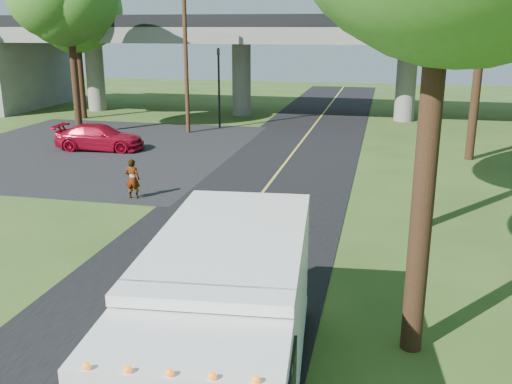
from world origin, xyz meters
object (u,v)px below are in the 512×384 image
(tree_left_lot, at_px, (70,2))
(tree_left_far, at_px, (77,13))
(traffic_signal, at_px, (219,80))
(pedestrian, at_px, (133,179))
(step_van, at_px, (225,321))
(red_sedan, at_px, (100,137))
(utility_pole, at_px, (186,59))

(tree_left_lot, relative_size, tree_left_far, 1.06)
(traffic_signal, height_order, pedestrian, traffic_signal)
(tree_left_lot, bearing_deg, traffic_signal, 28.11)
(pedestrian, bearing_deg, tree_left_lot, -58.23)
(traffic_signal, bearing_deg, tree_left_lot, -151.89)
(traffic_signal, relative_size, tree_left_lot, 0.50)
(step_van, height_order, red_sedan, step_van)
(utility_pole, xyz_separation_m, step_van, (9.69, -25.63, -2.96))
(utility_pole, bearing_deg, tree_left_lot, -161.03)
(utility_pole, height_order, step_van, utility_pole)
(utility_pole, relative_size, red_sedan, 1.86)
(tree_left_far, height_order, red_sedan, tree_left_far)
(traffic_signal, relative_size, tree_left_far, 0.53)
(utility_pole, distance_m, pedestrian, 14.94)
(tree_left_lot, bearing_deg, tree_left_far, 116.57)
(red_sedan, distance_m, pedestrian, 9.94)
(tree_left_far, bearing_deg, pedestrian, -56.39)
(traffic_signal, bearing_deg, step_van, -73.48)
(tree_left_lot, distance_m, tree_left_far, 6.72)
(traffic_signal, distance_m, pedestrian, 16.42)
(traffic_signal, bearing_deg, tree_left_far, 170.35)
(pedestrian, bearing_deg, tree_left_far, -61.37)
(utility_pole, xyz_separation_m, tree_left_lot, (-6.29, -2.16, 3.31))
(pedestrian, bearing_deg, utility_pole, -84.24)
(utility_pole, bearing_deg, traffic_signal, 53.13)
(tree_left_far, height_order, pedestrian, tree_left_far)
(traffic_signal, bearing_deg, red_sedan, -119.10)
(step_van, bearing_deg, tree_left_lot, 118.90)
(step_van, bearing_deg, utility_pole, 105.35)
(tree_left_lot, xyz_separation_m, red_sedan, (3.32, -3.87, -7.20))
(traffic_signal, height_order, tree_left_far, tree_left_far)
(traffic_signal, distance_m, red_sedan, 9.52)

